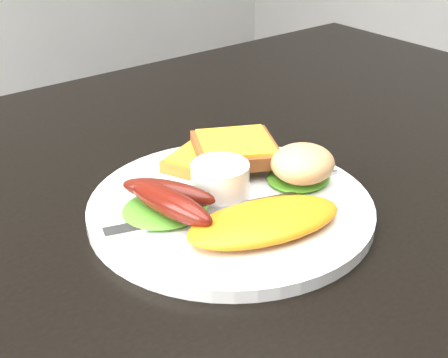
{
  "coord_description": "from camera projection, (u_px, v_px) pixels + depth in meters",
  "views": [
    {
      "loc": [
        -0.33,
        -0.43,
        1.05
      ],
      "look_at": [
        -0.02,
        -0.03,
        0.78
      ],
      "focal_mm": 50.0,
      "sensor_mm": 36.0,
      "label": 1
    }
  ],
  "objects": [
    {
      "name": "dining_table",
      "position": [
        218.0,
        207.0,
        0.63
      ],
      "size": [
        1.2,
        0.8,
        0.04
      ],
      "primitive_type": "cube",
      "color": "black",
      "rests_on": "ground"
    },
    {
      "name": "plate",
      "position": [
        231.0,
        207.0,
        0.58
      ],
      "size": [
        0.27,
        0.27,
        0.01
      ],
      "primitive_type": "cylinder",
      "color": "white",
      "rests_on": "dining_table"
    },
    {
      "name": "lettuce_left",
      "position": [
        166.0,
        208.0,
        0.56
      ],
      "size": [
        0.08,
        0.08,
        0.01
      ],
      "primitive_type": "ellipsoid",
      "rotation": [
        0.0,
        0.0,
        -0.06
      ],
      "color": "#498822",
      "rests_on": "plate"
    },
    {
      "name": "lettuce_right",
      "position": [
        298.0,
        177.0,
        0.62
      ],
      "size": [
        0.08,
        0.07,
        0.01
      ],
      "primitive_type": "ellipsoid",
      "rotation": [
        0.0,
        0.0,
        0.24
      ],
      "color": "#33871F",
      "rests_on": "plate"
    },
    {
      "name": "omelette",
      "position": [
        265.0,
        221.0,
        0.53
      ],
      "size": [
        0.15,
        0.1,
        0.02
      ],
      "primitive_type": "ellipsoid",
      "rotation": [
        0.0,
        0.0,
        -0.23
      ],
      "color": "orange",
      "rests_on": "plate"
    },
    {
      "name": "sausage_a",
      "position": [
        169.0,
        203.0,
        0.54
      ],
      "size": [
        0.04,
        0.1,
        0.02
      ],
      "primitive_type": "ellipsoid",
      "rotation": [
        0.0,
        0.0,
        0.17
      ],
      "color": "maroon",
      "rests_on": "lettuce_left"
    },
    {
      "name": "sausage_b",
      "position": [
        168.0,
        192.0,
        0.56
      ],
      "size": [
        0.07,
        0.09,
        0.02
      ],
      "primitive_type": "ellipsoid",
      "rotation": [
        0.0,
        0.0,
        0.56
      ],
      "color": "#5B1E15",
      "rests_on": "lettuce_left"
    },
    {
      "name": "ramekin",
      "position": [
        220.0,
        180.0,
        0.58
      ],
      "size": [
        0.06,
        0.06,
        0.03
      ],
      "primitive_type": "cylinder",
      "rotation": [
        0.0,
        0.0,
        -0.16
      ],
      "color": "white",
      "rests_on": "plate"
    },
    {
      "name": "toast_a",
      "position": [
        205.0,
        161.0,
        0.64
      ],
      "size": [
        0.09,
        0.09,
        0.01
      ],
      "primitive_type": "cube",
      "rotation": [
        0.0,
        0.0,
        0.41
      ],
      "color": "#92611D",
      "rests_on": "plate"
    },
    {
      "name": "toast_b",
      "position": [
        236.0,
        149.0,
        0.64
      ],
      "size": [
        0.11,
        0.11,
        0.01
      ],
      "primitive_type": "cube",
      "rotation": [
        0.0,
        0.0,
        -0.47
      ],
      "color": "brown",
      "rests_on": "toast_a"
    },
    {
      "name": "potato_salad",
      "position": [
        303.0,
        163.0,
        0.6
      ],
      "size": [
        0.08,
        0.07,
        0.03
      ],
      "primitive_type": "ellipsoid",
      "rotation": [
        0.0,
        0.0,
        0.22
      ],
      "color": "beige",
      "rests_on": "lettuce_right"
    },
    {
      "name": "fork",
      "position": [
        206.0,
        215.0,
        0.56
      ],
      "size": [
        0.18,
        0.07,
        0.0
      ],
      "primitive_type": "cube",
      "rotation": [
        0.0,
        0.0,
        -0.31
      ],
      "color": "#ADAFB7",
      "rests_on": "plate"
    }
  ]
}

